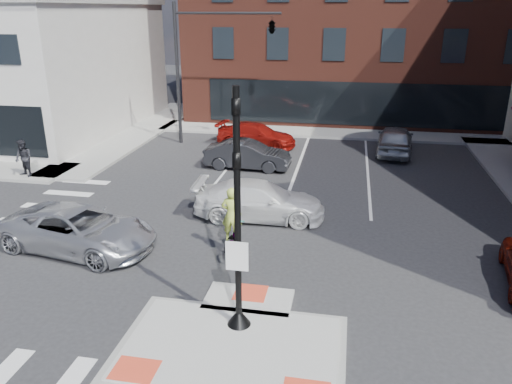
% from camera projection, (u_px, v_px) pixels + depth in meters
% --- Properties ---
extents(ground, '(120.00, 120.00, 0.00)m').
position_uv_depth(ground, '(236.00, 337.00, 12.33)').
color(ground, '#28282B').
rests_on(ground, ground).
extents(refuge_island, '(5.40, 4.65, 0.13)m').
position_uv_depth(refuge_island, '(233.00, 342.00, 12.07)').
color(refuge_island, gray).
rests_on(refuge_island, ground).
extents(sidewalk_nw, '(23.50, 20.50, 0.15)m').
position_uv_depth(sidewalk_nw, '(16.00, 145.00, 29.31)').
color(sidewalk_nw, gray).
rests_on(sidewalk_nw, ground).
extents(sidewalk_n, '(26.00, 3.00, 0.15)m').
position_uv_depth(sidewalk_n, '(357.00, 134.00, 32.06)').
color(sidewalk_n, gray).
rests_on(sidewalk_n, ground).
extents(building_n, '(24.40, 18.40, 15.50)m').
position_uv_depth(building_n, '(364.00, 6.00, 38.60)').
color(building_n, '#522319').
rests_on(building_n, ground).
extents(building_far_left, '(10.00, 12.00, 10.00)m').
position_uv_depth(building_far_left, '(300.00, 32.00, 59.23)').
color(building_far_left, slate).
rests_on(building_far_left, ground).
extents(building_far_right, '(12.00, 12.00, 12.00)m').
position_uv_depth(building_far_right, '(412.00, 23.00, 58.47)').
color(building_far_right, brown).
rests_on(building_far_right, ground).
extents(signal_pole, '(0.60, 0.60, 5.98)m').
position_uv_depth(signal_pole, '(238.00, 245.00, 11.87)').
color(signal_pole, black).
rests_on(signal_pole, refuge_island).
extents(mast_arm_signal, '(6.10, 2.24, 8.00)m').
position_uv_depth(mast_arm_signal, '(245.00, 36.00, 27.38)').
color(mast_arm_signal, black).
rests_on(mast_arm_signal, ground).
extents(silver_suv, '(5.62, 3.30, 1.47)m').
position_uv_depth(silver_suv, '(79.00, 229.00, 16.59)').
color(silver_suv, silver).
rests_on(silver_suv, ground).
extents(white_pickup, '(5.08, 2.26, 1.45)m').
position_uv_depth(white_pickup, '(259.00, 200.00, 19.11)').
color(white_pickup, white).
rests_on(white_pickup, ground).
extents(bg_car_dark, '(4.36, 1.63, 1.42)m').
position_uv_depth(bg_car_dark, '(247.00, 155.00, 25.11)').
color(bg_car_dark, '#242529').
rests_on(bg_car_dark, ground).
extents(bg_car_silver, '(2.33, 4.86, 1.60)m').
position_uv_depth(bg_car_silver, '(395.00, 140.00, 27.63)').
color(bg_car_silver, '#ABAFB3').
rests_on(bg_car_silver, ground).
extents(bg_car_red, '(4.87, 2.52, 1.35)m').
position_uv_depth(bg_car_red, '(256.00, 135.00, 29.16)').
color(bg_car_red, maroon).
rests_on(bg_car_red, ground).
extents(cyclist, '(0.69, 1.86, 2.31)m').
position_uv_depth(cyclist, '(232.00, 232.00, 16.32)').
color(cyclist, '#3F3F44').
rests_on(cyclist, ground).
extents(pedestrian_a, '(1.04, 0.94, 1.77)m').
position_uv_depth(pedestrian_a, '(24.00, 158.00, 23.35)').
color(pedestrian_a, black).
rests_on(pedestrian_a, sidewalk_nw).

